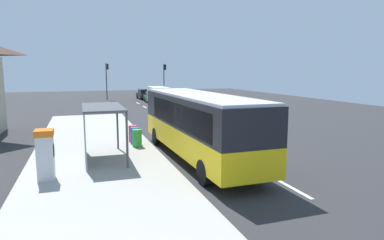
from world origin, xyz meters
name	(u,v)px	position (x,y,z in m)	size (l,w,h in m)	color
ground_plane	(162,118)	(0.00, 14.00, -0.02)	(56.00, 92.00, 0.04)	#2D2D30
sidewalk_platform	(96,151)	(-6.40, 2.00, 0.09)	(6.20, 30.00, 0.18)	#ADAAA3
lane_stripe_seg_0	(293,189)	(0.25, -6.00, 0.01)	(0.16, 2.20, 0.01)	silver
lane_stripe_seg_1	(235,156)	(0.25, -1.00, 0.01)	(0.16, 2.20, 0.01)	silver
lane_stripe_seg_2	(201,138)	(0.25, 4.00, 0.01)	(0.16, 2.20, 0.01)	silver
lane_stripe_seg_3	(180,126)	(0.25, 9.00, 0.01)	(0.16, 2.20, 0.01)	silver
lane_stripe_seg_4	(165,118)	(0.25, 14.00, 0.01)	(0.16, 2.20, 0.01)	silver
lane_stripe_seg_5	(153,112)	(0.25, 19.00, 0.01)	(0.16, 2.20, 0.01)	silver
lane_stripe_seg_6	(145,107)	(0.25, 24.00, 0.01)	(0.16, 2.20, 0.01)	silver
lane_stripe_seg_7	(138,103)	(0.25, 29.00, 0.01)	(0.16, 2.20, 0.01)	silver
bus	(197,122)	(-1.71, -0.84, 1.84)	(2.76, 11.06, 3.21)	yellow
white_van	(158,95)	(2.20, 25.16, 1.34)	(2.19, 5.27, 2.30)	white
sedan_near	(144,94)	(2.30, 35.26, 0.79)	(1.91, 4.44, 1.52)	black
sedan_far	(153,97)	(2.30, 29.11, 0.79)	(1.92, 4.44, 1.52)	#195933
ticket_machine	(45,154)	(-8.42, -2.56, 1.17)	(0.66, 0.76, 1.94)	silver
recycling_bin_green	(137,138)	(-4.20, 2.08, 0.66)	(0.52, 0.52, 0.95)	green
recycling_bin_blue	(135,136)	(-4.20, 2.78, 0.66)	(0.52, 0.52, 0.95)	blue
recycling_bin_red	(133,134)	(-4.20, 3.48, 0.66)	(0.52, 0.52, 0.95)	red
traffic_light_near_side	(164,76)	(5.50, 35.37, 3.53)	(0.49, 0.28, 5.33)	#2D2D2D
traffic_light_far_side	(107,76)	(-3.10, 36.17, 3.56)	(0.49, 0.28, 5.39)	#2D2D2D
bus_shelter	(96,119)	(-6.41, -0.02, 2.10)	(1.80, 4.00, 2.50)	#4C4C51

